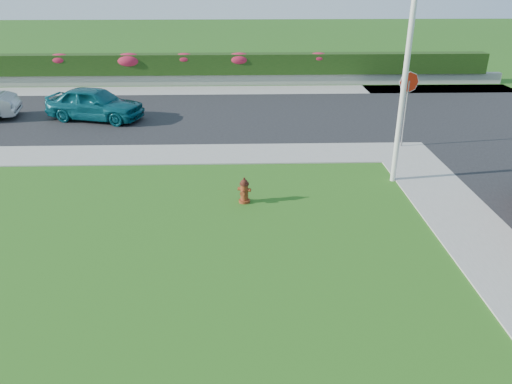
{
  "coord_description": "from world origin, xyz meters",
  "views": [
    {
      "loc": [
        1.26,
        -7.62,
        6.0
      ],
      "look_at": [
        1.6,
        3.72,
        0.9
      ],
      "focal_mm": 35.0,
      "sensor_mm": 36.0,
      "label": 1
    }
  ],
  "objects_px": {
    "fire_hydrant": "(244,191)",
    "stop_sign": "(408,91)",
    "sedan_teal": "(95,104)",
    "utility_pole": "(403,94)"
  },
  "relations": [
    {
      "from": "fire_hydrant",
      "to": "stop_sign",
      "type": "relative_size",
      "value": 0.27
    },
    {
      "from": "fire_hydrant",
      "to": "sedan_teal",
      "type": "bearing_deg",
      "value": 146.21
    },
    {
      "from": "utility_pole",
      "to": "stop_sign",
      "type": "distance_m",
      "value": 3.42
    },
    {
      "from": "fire_hydrant",
      "to": "stop_sign",
      "type": "height_order",
      "value": "stop_sign"
    },
    {
      "from": "fire_hydrant",
      "to": "sedan_teal",
      "type": "height_order",
      "value": "sedan_teal"
    },
    {
      "from": "fire_hydrant",
      "to": "sedan_teal",
      "type": "relative_size",
      "value": 0.18
    },
    {
      "from": "fire_hydrant",
      "to": "stop_sign",
      "type": "xyz_separation_m",
      "value": [
        5.8,
        4.58,
        1.71
      ]
    },
    {
      "from": "fire_hydrant",
      "to": "utility_pole",
      "type": "distance_m",
      "value": 5.36
    },
    {
      "from": "sedan_teal",
      "to": "utility_pole",
      "type": "height_order",
      "value": "utility_pole"
    },
    {
      "from": "sedan_teal",
      "to": "utility_pole",
      "type": "bearing_deg",
      "value": -107.05
    }
  ]
}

